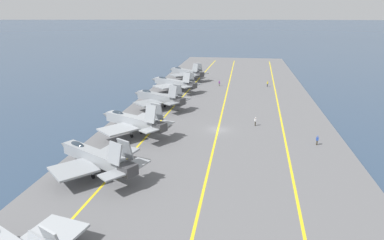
{
  "coord_description": "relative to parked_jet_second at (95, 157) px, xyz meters",
  "views": [
    {
      "loc": [
        -63.19,
        -4.4,
        22.42
      ],
      "look_at": [
        -2.36,
        4.78,
        2.9
      ],
      "focal_mm": 32.0,
      "sensor_mm": 36.0,
      "label": 1
    }
  ],
  "objects": [
    {
      "name": "parked_jet_third",
      "position": [
        16.35,
        -0.17,
        0.14
      ],
      "size": [
        13.99,
        15.53,
        6.77
      ],
      "color": "#93999E",
      "rests_on": "carrier_deck"
    },
    {
      "name": "parked_jet_fourth",
      "position": [
        35.38,
        -0.29,
        -0.04
      ],
      "size": [
        12.97,
        15.35,
        6.26
      ],
      "color": "gray",
      "rests_on": "carrier_deck"
    },
    {
      "name": "deck_stripe_edge_line",
      "position": [
        21.66,
        -3.07,
        -2.61
      ],
      "size": [
        198.65,
        7.62,
        0.01
      ],
      "primitive_type": "cube",
      "rotation": [
        0.0,
        0.0,
        -0.04
      ],
      "color": "yellow",
      "rests_on": "carrier_deck"
    },
    {
      "name": "crew_blue_vest",
      "position": [
        16.18,
        -33.15,
        -1.67
      ],
      "size": [
        0.28,
        0.39,
        1.71
      ],
      "color": "#383328",
      "rests_on": "carrier_deck"
    },
    {
      "name": "ground_plane",
      "position": [
        21.66,
        -15.61,
        -3.01
      ],
      "size": [
        2000.0,
        2000.0,
        0.0
      ],
      "primitive_type": "plane",
      "color": "#2D425B"
    },
    {
      "name": "crew_yellow_vest",
      "position": [
        64.11,
        -27.53,
        -1.63
      ],
      "size": [
        0.46,
        0.42,
        1.78
      ],
      "color": "#232328",
      "rests_on": "carrier_deck"
    },
    {
      "name": "parked_jet_sixth",
      "position": [
        71.61,
        -0.83,
        -0.05
      ],
      "size": [
        13.01,
        15.05,
        6.08
      ],
      "color": "gray",
      "rests_on": "carrier_deck"
    },
    {
      "name": "carrier_deck",
      "position": [
        21.66,
        -15.61,
        -2.81
      ],
      "size": [
        220.85,
        45.59,
        0.4
      ],
      "primitive_type": "cube",
      "color": "slate",
      "rests_on": "ground"
    },
    {
      "name": "crew_purple_vest",
      "position": [
        62.9,
        -12.8,
        -1.65
      ],
      "size": [
        0.37,
        0.44,
        1.75
      ],
      "color": "#4C473D",
      "rests_on": "carrier_deck"
    },
    {
      "name": "parked_jet_second",
      "position": [
        0.0,
        0.0,
        0.0
      ],
      "size": [
        13.18,
        15.91,
        6.29
      ],
      "color": "gray",
      "rests_on": "carrier_deck"
    },
    {
      "name": "deck_stripe_foul_line",
      "position": [
        21.66,
        -28.15,
        -2.61
      ],
      "size": [
        198.65,
        7.58,
        0.01
      ],
      "primitive_type": "cube",
      "rotation": [
        0.0,
        0.0,
        -0.04
      ],
      "color": "yellow",
      "rests_on": "carrier_deck"
    },
    {
      "name": "crew_white_vest",
      "position": [
        25.2,
        -22.88,
        -1.62
      ],
      "size": [
        0.46,
        0.4,
        1.79
      ],
      "color": "#383328",
      "rests_on": "carrier_deck"
    },
    {
      "name": "parked_jet_fifth",
      "position": [
        54.02,
        -0.1,
        -0.18
      ],
      "size": [
        13.11,
        16.34,
        6.02
      ],
      "color": "gray",
      "rests_on": "carrier_deck"
    },
    {
      "name": "deck_stripe_centerline",
      "position": [
        21.66,
        -15.61,
        -2.61
      ],
      "size": [
        198.77,
        0.36,
        0.01
      ],
      "primitive_type": "cube",
      "color": "yellow",
      "rests_on": "carrier_deck"
    }
  ]
}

